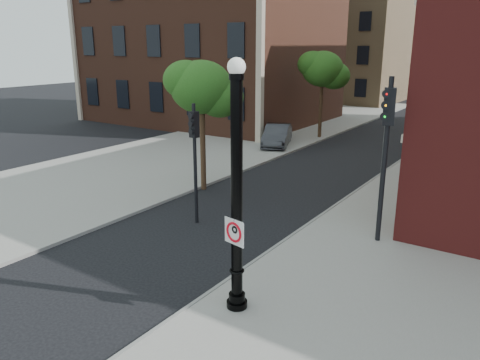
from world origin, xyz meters
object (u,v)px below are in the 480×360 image
Objects in this scene: no_parking_sign at (234,232)px; traffic_signal_right at (386,135)px; lamppost at (237,204)px; parked_car at (277,136)px; traffic_signal_left at (194,144)px.

traffic_signal_right is at bearing 88.23° from no_parking_sign.
traffic_signal_right is (1.52, 5.92, 0.84)m from lamppost.
parked_car is (-8.77, 17.39, -1.46)m from no_parking_sign.
parked_car is at bearing 116.87° from lamppost.
lamppost is 9.73× the size of no_parking_sign.
lamppost is 1.12× the size of traffic_signal_right.
parked_car is 0.98× the size of traffic_signal_left.
traffic_signal_left is at bearing 149.69° from no_parking_sign.
traffic_signal_left reaches higher than parked_car.
lamppost is at bearing -85.36° from parked_car.
traffic_signal_right reaches higher than no_parking_sign.
parked_car is at bearing 128.74° from no_parking_sign.
lamppost is at bearing -35.71° from traffic_signal_left.
lamppost reaches higher than no_parking_sign.
no_parking_sign is at bearing -85.47° from parked_car.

